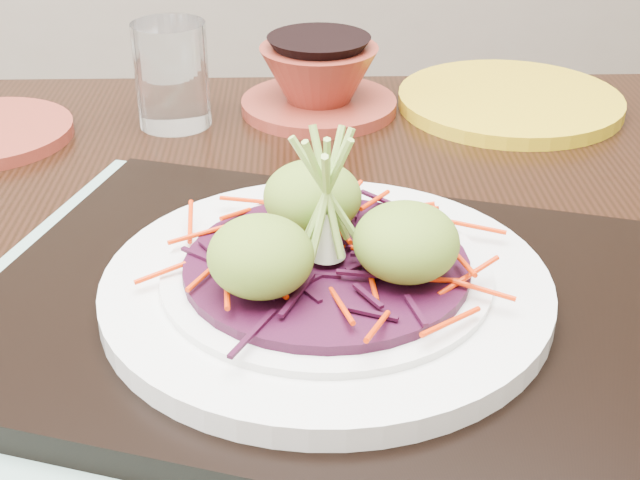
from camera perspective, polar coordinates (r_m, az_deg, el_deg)
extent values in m
cube|color=black|center=(0.63, -0.61, -2.50)|extent=(1.24, 0.93, 0.04)
cube|color=gray|center=(0.55, 0.41, -5.52)|extent=(0.59, 0.54, 0.00)
cube|color=black|center=(0.54, 0.41, -4.54)|extent=(0.50, 0.46, 0.02)
cylinder|color=silver|center=(0.53, 0.42, -3.07)|extent=(0.27, 0.27, 0.01)
cylinder|color=silver|center=(0.53, 0.42, -2.24)|extent=(0.19, 0.19, 0.01)
cylinder|color=#370B1F|center=(0.52, 0.42, -1.66)|extent=(0.17, 0.17, 0.01)
ellipsoid|color=olive|center=(0.49, -3.79, -1.09)|extent=(0.06, 0.06, 0.05)
ellipsoid|color=olive|center=(0.50, 5.55, -0.17)|extent=(0.06, 0.06, 0.05)
ellipsoid|color=olive|center=(0.55, -0.46, 2.75)|extent=(0.06, 0.06, 0.05)
cylinder|color=white|center=(0.84, -9.46, 10.39)|extent=(0.07, 0.07, 0.10)
cylinder|color=maroon|center=(0.87, -0.07, 8.64)|extent=(0.18, 0.18, 0.01)
cylinder|color=#BE9A15|center=(0.90, 12.05, 8.70)|extent=(0.24, 0.24, 0.01)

